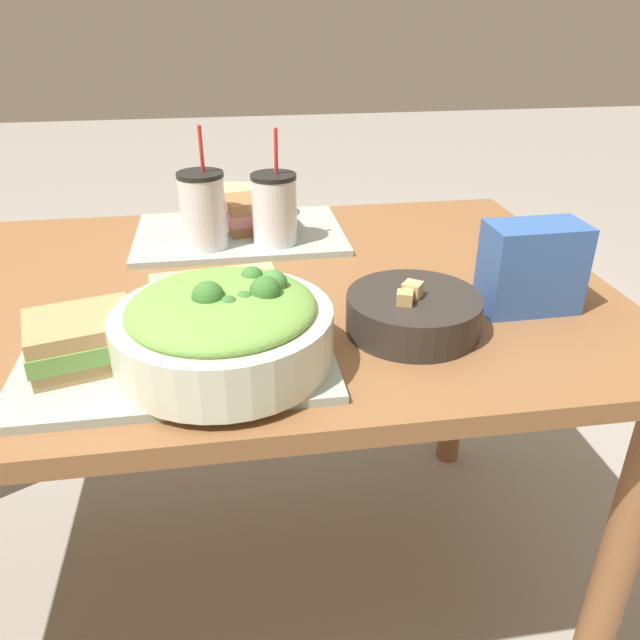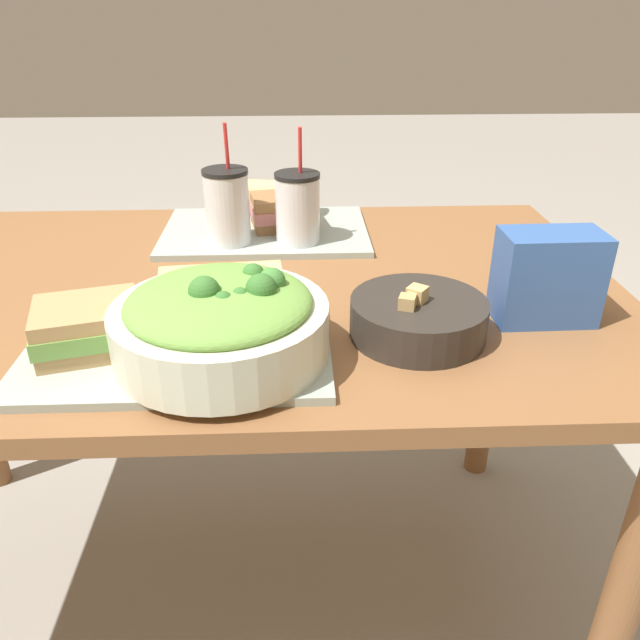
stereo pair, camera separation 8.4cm
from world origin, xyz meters
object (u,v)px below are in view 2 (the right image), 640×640
drink_cup_dark (227,209)px  chip_bag (547,277)px  sandwich_near (88,327)px  salad_bowl (221,320)px  drink_cup_red (298,210)px  soup_bowl (418,317)px  baguette_near (224,287)px  sandwich_far (283,211)px  baguette_far (276,197)px

drink_cup_dark → chip_bag: drink_cup_dark is taller
sandwich_near → drink_cup_dark: bearing=54.2°
salad_bowl → drink_cup_red: drink_cup_red is taller
salad_bowl → soup_bowl: bearing=12.9°
salad_bowl → baguette_near: size_ratio=1.53×
soup_bowl → sandwich_near: same height
drink_cup_dark → chip_bag: (0.49, -0.31, -0.01)m
sandwich_near → drink_cup_red: (0.28, 0.39, 0.03)m
salad_bowl → drink_cup_dark: (-0.03, 0.42, 0.02)m
salad_bowl → sandwich_far: 0.51m
sandwich_far → baguette_near: bearing=-113.4°
baguette_near → drink_cup_dark: (-0.02, 0.28, 0.03)m
drink_cup_red → chip_bag: (0.36, -0.31, -0.01)m
baguette_far → drink_cup_dark: drink_cup_dark is taller
chip_bag → drink_cup_red: bearing=137.8°
sandwich_far → chip_bag: chip_bag is taller
sandwich_near → baguette_near: size_ratio=0.88×
soup_bowl → drink_cup_red: 0.40m
baguette_far → drink_cup_dark: size_ratio=0.79×
sandwich_far → chip_bag: 0.56m
baguette_near → baguette_far: same height
sandwich_near → baguette_far: 0.62m
soup_bowl → sandwich_near: (-0.44, -0.04, 0.01)m
soup_bowl → baguette_far: baguette_far is taller
sandwich_near → sandwich_far: same height
drink_cup_red → chip_bag: bearing=-41.1°
drink_cup_dark → chip_bag: bearing=-32.6°
sandwich_near → chip_bag: (0.64, 0.08, 0.02)m
baguette_near → drink_cup_dark: drink_cup_dark is taller
soup_bowl → sandwich_near: size_ratio=1.20×
baguette_near → baguette_far: 0.46m
soup_bowl → baguette_near: baguette_near is taller
soup_bowl → sandwich_far: same height
sandwich_far → chip_bag: (0.39, -0.40, 0.02)m
drink_cup_red → soup_bowl: bearing=-65.2°
sandwich_near → sandwich_far: size_ratio=1.13×
baguette_far → drink_cup_dark: bearing=165.0°
soup_bowl → baguette_near: size_ratio=1.05×
baguette_far → chip_bag: size_ratio=1.21×
salad_bowl → drink_cup_dark: size_ratio=1.25×
baguette_near → chip_bag: 0.47m
sandwich_far → drink_cup_red: size_ratio=0.66×
baguette_far → drink_cup_red: bearing=-154.6°
salad_bowl → drink_cup_red: size_ratio=1.30×
sandwich_near → drink_cup_dark: 0.42m
salad_bowl → sandwich_far: size_ratio=1.97×
salad_bowl → sandwich_near: size_ratio=1.74×
soup_bowl → chip_bag: chip_bag is taller
sandwich_near → drink_cup_red: 0.49m
baguette_near → drink_cup_red: bearing=-27.8°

